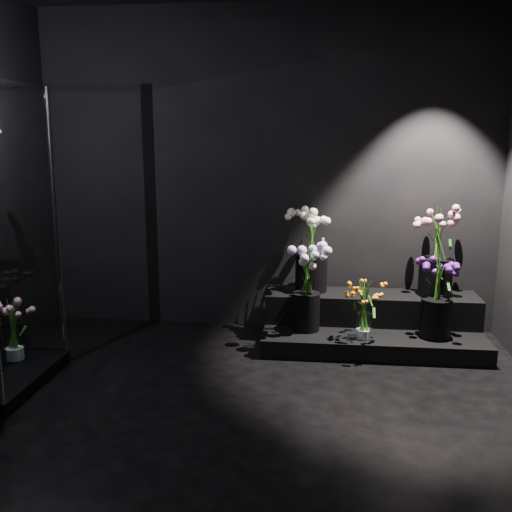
# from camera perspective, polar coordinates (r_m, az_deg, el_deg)

# --- Properties ---
(floor) EXTENTS (4.00, 4.00, 0.00)m
(floor) POSITION_cam_1_polar(r_m,az_deg,el_deg) (3.48, -2.16, -17.42)
(floor) COLOR black
(floor) RESTS_ON ground
(wall_back) EXTENTS (4.00, 0.00, 4.00)m
(wall_back) POSITION_cam_1_polar(r_m,az_deg,el_deg) (5.03, 1.14, 8.41)
(wall_back) COLOR black
(wall_back) RESTS_ON floor
(wall_front) EXTENTS (4.00, 0.00, 4.00)m
(wall_front) POSITION_cam_1_polar(r_m,az_deg,el_deg) (1.14, -17.78, -4.05)
(wall_front) COLOR black
(wall_front) RESTS_ON floor
(display_riser) EXTENTS (1.78, 0.79, 0.40)m
(display_riser) POSITION_cam_1_polar(r_m,az_deg,el_deg) (4.92, 11.44, -6.63)
(display_riser) COLOR black
(display_riser) RESTS_ON floor
(bouquet_orange_bells) EXTENTS (0.32, 0.32, 0.47)m
(bouquet_orange_bells) POSITION_cam_1_polar(r_m,az_deg,el_deg) (4.53, 10.78, -5.18)
(bouquet_orange_bells) COLOR white
(bouquet_orange_bells) RESTS_ON display_riser
(bouquet_lilac) EXTENTS (0.45, 0.45, 0.72)m
(bouquet_lilac) POSITION_cam_1_polar(r_m,az_deg,el_deg) (4.62, 5.08, -2.47)
(bouquet_lilac) COLOR black
(bouquet_lilac) RESTS_ON display_riser
(bouquet_purple) EXTENTS (0.33, 0.33, 0.64)m
(bouquet_purple) POSITION_cam_1_polar(r_m,az_deg,el_deg) (4.67, 17.68, -3.58)
(bouquet_purple) COLOR black
(bouquet_purple) RESTS_ON display_riser
(bouquet_cream_roses) EXTENTS (0.42, 0.42, 0.71)m
(bouquet_cream_roses) POSITION_cam_1_polar(r_m,az_deg,el_deg) (4.88, 5.60, 1.06)
(bouquet_cream_roses) COLOR black
(bouquet_cream_roses) RESTS_ON display_riser
(bouquet_pink_roses) EXTENTS (0.48, 0.48, 0.73)m
(bouquet_pink_roses) POSITION_cam_1_polar(r_m,az_deg,el_deg) (4.94, 17.68, 0.81)
(bouquet_pink_roses) COLOR black
(bouquet_pink_roses) RESTS_ON display_riser
(bouquet_case_base_pink) EXTENTS (0.39, 0.39, 0.46)m
(bouquet_case_base_pink) POSITION_cam_1_polar(r_m,az_deg,el_deg) (4.54, -23.16, -6.60)
(bouquet_case_base_pink) COLOR white
(bouquet_case_base_pink) RESTS_ON display_case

